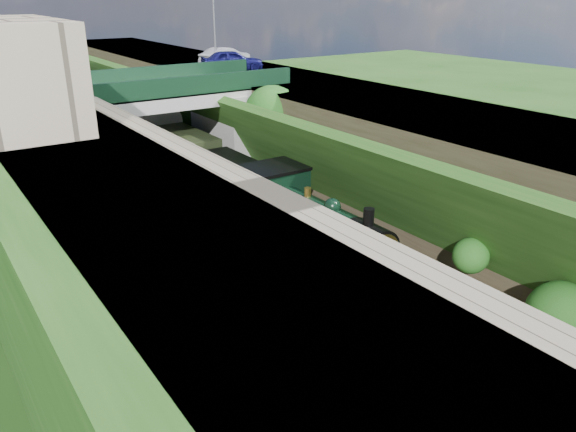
{
  "coord_description": "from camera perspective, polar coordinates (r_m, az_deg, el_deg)",
  "views": [
    {
      "loc": [
        -13.08,
        -10.34,
        11.99
      ],
      "look_at": [
        0.0,
        8.8,
        2.65
      ],
      "focal_mm": 35.0,
      "sensor_mm": 36.0,
      "label": 1
    }
  ],
  "objects": [
    {
      "name": "embankment_slope",
      "position": [
        35.03,
        -1.88,
        6.77
      ],
      "size": [
        4.53,
        90.0,
        6.41
      ],
      "color": "#1E4714",
      "rests_on": "ground"
    },
    {
      "name": "street_plateau_left",
      "position": [
        31.77,
        -25.73,
        4.24
      ],
      "size": [
        6.0,
        90.0,
        7.0
      ],
      "primitive_type": "cube",
      "color": "#262628",
      "rests_on": "ground"
    },
    {
      "name": "track_right",
      "position": [
        35.53,
        -8.64,
        2.39
      ],
      "size": [
        2.5,
        90.0,
        0.2
      ],
      "color": "black",
      "rests_on": "trackbed"
    },
    {
      "name": "trackbed",
      "position": [
        35.12,
        -10.38,
        1.78
      ],
      "size": [
        10.0,
        90.0,
        0.2
      ],
      "primitive_type": "cube",
      "color": "#473F38",
      "rests_on": "ground"
    },
    {
      "name": "tender",
      "position": [
        31.85,
        -5.72,
        2.83
      ],
      "size": [
        2.7,
        6.0,
        3.05
      ],
      "color": "black",
      "rests_on": "trackbed"
    },
    {
      "name": "ground",
      "position": [
        20.54,
        14.46,
        -14.58
      ],
      "size": [
        160.0,
        160.0,
        0.0
      ],
      "primitive_type": "plane",
      "color": "#1E4714",
      "rests_on": "ground"
    },
    {
      "name": "retaining_wall",
      "position": [
        32.41,
        -19.68,
        5.46
      ],
      "size": [
        1.0,
        90.0,
        7.0
      ],
      "primitive_type": "cube",
      "color": "#756B56",
      "rests_on": "ground"
    },
    {
      "name": "lamppost",
      "position": [
        46.18,
        -7.46,
        18.76
      ],
      "size": [
        0.87,
        0.15,
        6.0
      ],
      "color": "gray",
      "rests_on": "street_plateau_right"
    },
    {
      "name": "tree",
      "position": [
        35.88,
        -1.61,
        10.13
      ],
      "size": [
        3.6,
        3.8,
        6.6
      ],
      "color": "black",
      "rests_on": "ground"
    },
    {
      "name": "car_blue",
      "position": [
        44.28,
        -5.7,
        15.43
      ],
      "size": [
        5.02,
        3.01,
        1.6
      ],
      "primitive_type": "imported",
      "rotation": [
        0.0,
        0.0,
        1.32
      ],
      "color": "navy",
      "rests_on": "street_plateau_right"
    },
    {
      "name": "locomotive",
      "position": [
        25.94,
        2.17,
        -0.98
      ],
      "size": [
        3.1,
        10.22,
        3.83
      ],
      "color": "black",
      "rests_on": "trackbed"
    },
    {
      "name": "street_plateau_right",
      "position": [
        38.85,
        2.27,
        8.73
      ],
      "size": [
        8.0,
        90.0,
        6.25
      ],
      "primitive_type": "cube",
      "color": "#262628",
      "rests_on": "ground"
    },
    {
      "name": "building_near",
      "position": [
        24.79,
        -26.49,
        12.8
      ],
      "size": [
        4.0,
        8.0,
        4.0
      ],
      "primitive_type": "cube",
      "color": "gray",
      "rests_on": "street_plateau_left"
    },
    {
      "name": "coach_front",
      "position": [
        42.81,
        -14.03,
        7.86
      ],
      "size": [
        2.9,
        18.0,
        3.7
      ],
      "color": "black",
      "rests_on": "trackbed"
    },
    {
      "name": "coach_middle",
      "position": [
        60.47,
        -20.61,
        11.11
      ],
      "size": [
        2.9,
        18.0,
        3.7
      ],
      "color": "black",
      "rests_on": "trackbed"
    },
    {
      "name": "coach_rear",
      "position": [
        78.66,
        -24.25,
        12.82
      ],
      "size": [
        2.9,
        18.0,
        3.7
      ],
      "color": "black",
      "rests_on": "trackbed"
    },
    {
      "name": "car_silver",
      "position": [
        47.65,
        -6.41,
        15.79
      ],
      "size": [
        4.76,
        2.8,
        1.48
      ],
      "primitive_type": "imported",
      "rotation": [
        0.0,
        0.0,
        1.86
      ],
      "color": "#A1A0A4",
      "rests_on": "street_plateau_right"
    },
    {
      "name": "track_left",
      "position": [
        34.37,
        -13.42,
        1.34
      ],
      "size": [
        2.5,
        90.0,
        0.2
      ],
      "color": "black",
      "rests_on": "trackbed"
    },
    {
      "name": "road_bridge",
      "position": [
        37.93,
        -12.03,
        9.43
      ],
      "size": [
        16.0,
        6.4,
        7.25
      ],
      "color": "gray",
      "rests_on": "ground"
    }
  ]
}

